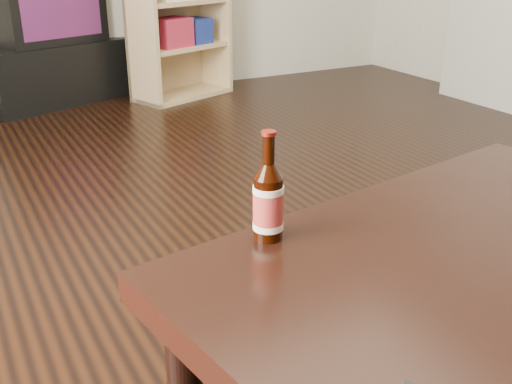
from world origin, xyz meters
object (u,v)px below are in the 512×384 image
tv_stand (53,72)px  coffee_table (482,275)px  beer_bottle (268,202)px  tv (43,3)px

tv_stand → coffee_table: coffee_table is taller
coffee_table → beer_bottle: bearing=145.7°
tv → coffee_table: bearing=-106.8°
coffee_table → beer_bottle: size_ratio=5.88×
tv_stand → coffee_table: (0.20, -3.81, 0.22)m
tv_stand → coffee_table: size_ratio=0.74×
tv_stand → beer_bottle: beer_bottle is taller
tv → coffee_table: size_ratio=0.58×
tv_stand → tv: 0.49m
tv → beer_bottle: tv is taller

